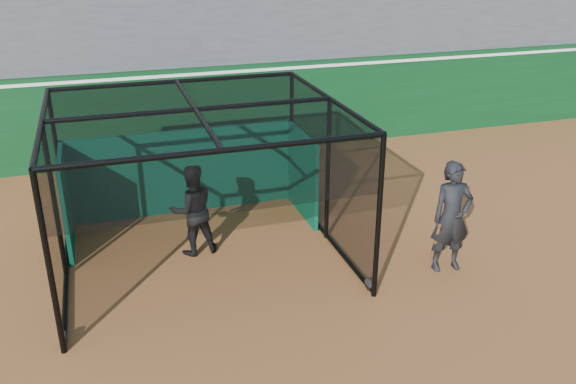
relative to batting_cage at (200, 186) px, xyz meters
name	(u,v)px	position (x,y,z in m)	size (l,w,h in m)	color
ground	(269,325)	(0.58, -2.63, -1.47)	(120.00, 120.00, 0.00)	brown
outfield_wall	(183,112)	(0.58, 5.87, -0.18)	(50.00, 0.50, 2.50)	#0A3917
batting_cage	(200,186)	(0.00, 0.00, 0.00)	(5.20, 4.73, 2.94)	black
batter	(193,210)	(-0.14, 0.18, -0.55)	(0.89, 0.69, 1.82)	black
on_deck_player	(452,217)	(4.26, -1.87, -0.41)	(0.81, 0.56, 2.11)	black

